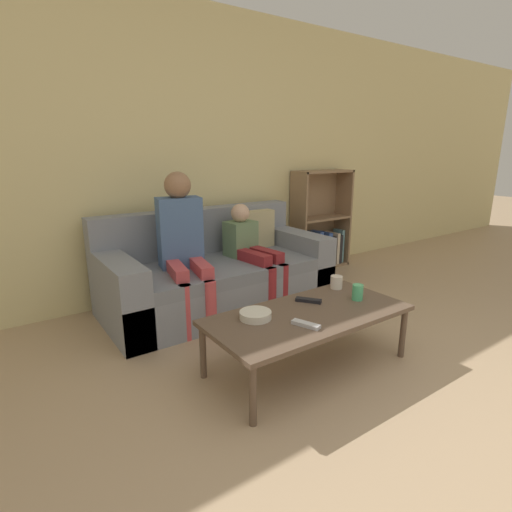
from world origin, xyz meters
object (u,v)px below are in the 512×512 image
object	(u,v)px
cup_near	(358,292)
tv_remote_0	(306,324)
person_child	(251,248)
tv_remote_1	(308,300)
couch	(217,275)
coffee_table	(309,317)
bookshelf	(319,233)
cup_far	(336,282)
person_adult	(182,237)
snack_bowl	(255,315)

from	to	relation	value
cup_near	tv_remote_0	bearing A→B (deg)	-168.57
person_child	tv_remote_1	distance (m)	1.00
couch	coffee_table	size ratio (longest dim) A/B	1.50
bookshelf	coffee_table	distance (m)	2.29
coffee_table	cup_far	size ratio (longest dim) A/B	13.94
person_adult	tv_remote_1	distance (m)	1.15
cup_far	tv_remote_1	world-z (taller)	cup_far
person_child	tv_remote_1	bearing A→B (deg)	-107.87
person_child	couch	bearing A→B (deg)	146.78
couch	cup_far	xyz separation A→B (m)	(0.42, -1.02, 0.14)
couch	person_child	bearing A→B (deg)	-26.83
couch	bookshelf	world-z (taller)	bookshelf
coffee_table	person_child	distance (m)	1.16
person_child	tv_remote_0	world-z (taller)	person_child
tv_remote_0	tv_remote_1	bearing A→B (deg)	25.47
person_child	person_adult	bearing A→B (deg)	168.57
bookshelf	cup_near	bearing A→B (deg)	-126.20
bookshelf	person_child	xyz separation A→B (m)	(-1.30, -0.51, 0.11)
tv_remote_0	tv_remote_1	distance (m)	0.38
bookshelf	coffee_table	world-z (taller)	bookshelf
couch	snack_bowl	size ratio (longest dim) A/B	10.06
tv_remote_1	bookshelf	bearing A→B (deg)	8.21
bookshelf	person_adult	xyz separation A→B (m)	(-1.92, -0.46, 0.27)
person_child	cup_far	world-z (taller)	person_child
couch	cup_far	bearing A→B (deg)	-67.59
coffee_table	snack_bowl	size ratio (longest dim) A/B	6.69
cup_near	cup_far	distance (m)	0.25
cup_far	snack_bowl	distance (m)	0.80
couch	person_adult	world-z (taller)	person_adult
couch	snack_bowl	distance (m)	1.19
cup_far	tv_remote_1	size ratio (longest dim) A/B	0.56
cup_near	tv_remote_0	distance (m)	0.57
person_adult	person_child	distance (m)	0.64
couch	snack_bowl	xyz separation A→B (m)	(-0.37, -1.13, 0.12)
cup_near	person_child	bearing A→B (deg)	95.00
coffee_table	cup_far	distance (m)	0.52
cup_far	person_adult	bearing A→B (deg)	129.23
couch	coffee_table	xyz separation A→B (m)	(-0.04, -1.25, 0.06)
snack_bowl	cup_near	bearing A→B (deg)	-10.76
tv_remote_1	person_child	bearing A→B (deg)	42.01
coffee_table	tv_remote_1	world-z (taller)	tv_remote_1
bookshelf	tv_remote_0	bearing A→B (deg)	-135.11
bookshelf	coffee_table	bearing A→B (deg)	-134.95
coffee_table	cup_near	xyz separation A→B (m)	(0.42, -0.02, 0.08)
coffee_table	bookshelf	bearing A→B (deg)	45.05
bookshelf	cup_far	distance (m)	1.81
cup_far	snack_bowl	bearing A→B (deg)	-172.55
person_adult	snack_bowl	size ratio (longest dim) A/B	6.15
couch	bookshelf	distance (m)	1.62
coffee_table	person_adult	xyz separation A→B (m)	(-0.30, 1.16, 0.34)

